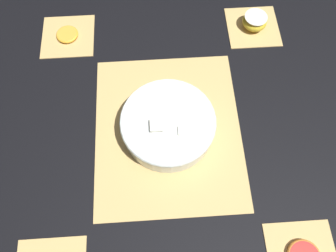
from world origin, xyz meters
TOP-DOWN VIEW (x-y plane):
  - ground_plane at (0.00, 0.00)m, footprint 6.00×6.00m
  - bamboo_mat_center at (-0.00, 0.00)m, footprint 0.47×0.40m
  - coaster_mat_near_right at (0.34, -0.29)m, footprint 0.16×0.16m
  - coaster_mat_far_right at (0.34, 0.29)m, footprint 0.16×0.16m
  - fruit_salad_bowl at (-0.00, 0.00)m, footprint 0.25×0.25m
  - apple_half at (0.34, -0.29)m, footprint 0.08×0.08m
  - orange_slice_whole at (0.34, 0.29)m, footprint 0.07×0.07m

SIDE VIEW (x-z plane):
  - ground_plane at x=0.00m, z-range 0.00..0.00m
  - coaster_mat_near_right at x=0.34m, z-range 0.00..0.01m
  - coaster_mat_far_right at x=0.34m, z-range 0.00..0.01m
  - bamboo_mat_center at x=0.00m, z-range 0.00..0.01m
  - orange_slice_whole at x=0.34m, z-range 0.01..0.02m
  - apple_half at x=0.34m, z-range 0.01..0.05m
  - fruit_salad_bowl at x=0.00m, z-range 0.00..0.08m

